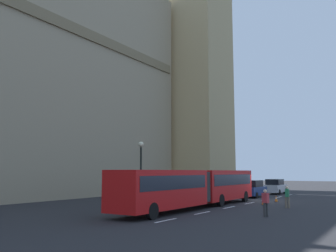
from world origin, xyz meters
name	(u,v)px	position (x,y,z in m)	size (l,w,h in m)	color
ground_plane	(262,201)	(0.00, 0.00, 0.00)	(160.00, 160.00, 0.00)	#262628
lane_centre_marking	(249,203)	(-3.40, 0.00, 0.01)	(29.80, 0.16, 0.01)	silver
articulated_bus	(195,185)	(-9.86, 1.99, 1.75)	(18.45, 2.54, 2.90)	red
sedan_lead	(253,189)	(3.95, 2.25, 0.91)	(4.40, 1.86, 1.85)	navy
sedan_trailing	(275,187)	(11.47, 1.97, 0.91)	(4.40, 1.86, 1.85)	#B7B7BC
traffic_cone_west	(263,201)	(-4.36, -1.57, 0.28)	(0.36, 0.36, 0.58)	black
traffic_cone_middle	(276,199)	(-0.57, -1.57, 0.28)	(0.36, 0.36, 0.58)	black
street_lamp	(141,168)	(-10.89, 6.50, 3.06)	(0.44, 0.44, 5.27)	black
pedestrian_near_cones	(266,202)	(-12.47, -4.35, 0.91)	(0.37, 0.46, 1.69)	#333333
pedestrian_by_kerb	(287,196)	(-6.07, -4.03, 0.91)	(0.42, 0.36, 1.69)	#726651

